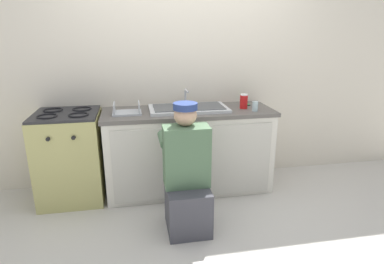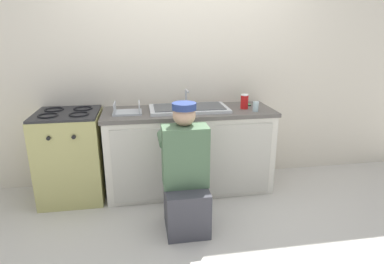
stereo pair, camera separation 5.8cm
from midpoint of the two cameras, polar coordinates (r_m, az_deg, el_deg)
ground_plane at (r=3.36m, az=0.79°, el=-12.04°), size 12.00×12.00×0.00m
back_wall at (r=3.59m, az=-0.99°, el=11.00°), size 6.00×0.10×2.50m
counter_cabinet at (r=3.44m, az=-0.04°, el=-3.56°), size 1.71×0.62×0.84m
countertop at (r=3.31m, az=-0.07°, el=3.61°), size 1.75×0.62×0.04m
sink_double_basin at (r=3.31m, az=-0.07°, el=4.27°), size 0.80×0.44×0.19m
stove_range at (r=3.46m, az=-20.19°, el=-3.94°), size 0.61×0.62×0.92m
plumber_person at (r=2.75m, az=-0.53°, el=-8.31°), size 0.42×0.61×1.10m
soda_cup_red at (r=3.40m, az=9.79°, el=5.35°), size 0.08×0.08×0.15m
water_glass at (r=3.31m, az=11.73°, el=4.46°), size 0.06×0.06×0.10m
cell_phone at (r=3.60m, az=10.04°, el=4.88°), size 0.07×0.14×0.01m
dish_rack_tray at (r=3.22m, az=-10.93°, el=3.68°), size 0.28×0.22×0.11m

